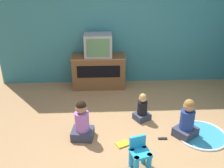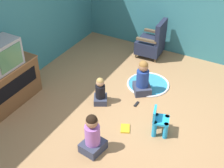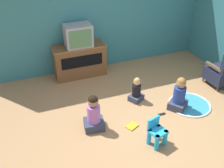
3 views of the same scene
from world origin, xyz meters
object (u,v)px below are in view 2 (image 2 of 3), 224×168
(yellow_kid_chair, at_px, (160,123))
(book, at_px, (125,128))
(black_armchair, at_px, (152,43))
(child_watching_center, at_px, (100,92))
(remote_control, at_px, (136,104))
(child_watching_left, at_px, (143,79))
(television, at_px, (1,55))
(tv_cabinet, at_px, (8,85))
(child_watching_right, at_px, (92,136))

(yellow_kid_chair, height_order, book, yellow_kid_chair)
(black_armchair, height_order, child_watching_center, black_armchair)
(yellow_kid_chair, bearing_deg, remote_control, 36.53)
(child_watching_left, height_order, child_watching_center, child_watching_left)
(television, relative_size, child_watching_center, 1.12)
(tv_cabinet, bearing_deg, child_watching_right, -97.89)
(book, bearing_deg, black_armchair, -11.83)
(yellow_kid_chair, bearing_deg, black_armchair, 9.91)
(television, distance_m, black_armchair, 3.30)
(child_watching_right, bearing_deg, yellow_kid_chair, -33.13)
(television, xyz_separation_m, child_watching_center, (0.80, -1.42, -0.78))
(remote_control, bearing_deg, tv_cabinet, -61.84)
(black_armchair, relative_size, child_watching_right, 1.26)
(tv_cabinet, relative_size, remote_control, 8.00)
(black_armchair, distance_m, child_watching_right, 3.12)
(tv_cabinet, height_order, yellow_kid_chair, tv_cabinet)
(child_watching_right, bearing_deg, remote_control, 3.36)
(yellow_kid_chair, xyz_separation_m, remote_control, (0.48, 0.63, -0.20))
(television, relative_size, remote_control, 3.98)
(tv_cabinet, xyz_separation_m, child_watching_right, (-0.27, -1.95, -0.09))
(black_armchair, height_order, child_watching_left, black_armchair)
(child_watching_left, bearing_deg, yellow_kid_chair, -177.65)
(black_armchair, xyz_separation_m, yellow_kid_chair, (-2.25, -1.11, -0.12))
(child_watching_center, height_order, remote_control, child_watching_center)
(book, distance_m, remote_control, 0.69)
(tv_cabinet, relative_size, book, 4.81)
(child_watching_left, distance_m, book, 1.13)
(tv_cabinet, relative_size, child_watching_left, 1.73)
(television, height_order, yellow_kid_chair, television)
(television, relative_size, child_watching_left, 0.86)
(tv_cabinet, xyz_separation_m, book, (0.38, -2.17, -0.38))
(black_armchair, height_order, remote_control, black_armchair)
(tv_cabinet, bearing_deg, remote_control, -62.75)
(yellow_kid_chair, height_order, child_watching_right, child_watching_right)
(child_watching_center, distance_m, book, 0.87)
(remote_control, bearing_deg, black_armchair, -164.10)
(child_watching_right, bearing_deg, television, 89.98)
(yellow_kid_chair, bearing_deg, child_watching_right, 122.69)
(yellow_kid_chair, bearing_deg, book, 94.69)
(child_watching_center, bearing_deg, yellow_kid_chair, -129.26)
(child_watching_left, bearing_deg, child_watching_right, 142.47)
(yellow_kid_chair, relative_size, book, 1.92)
(book, bearing_deg, remote_control, -15.69)
(black_armchair, bearing_deg, remote_control, 12.03)
(black_armchair, xyz_separation_m, remote_control, (-1.77, -0.47, -0.33))
(child_watching_left, relative_size, child_watching_right, 1.00)
(child_watching_left, relative_size, child_watching_center, 1.30)
(black_armchair, xyz_separation_m, child_watching_left, (-1.37, -0.40, -0.03))
(remote_control, bearing_deg, child_watching_center, -66.10)
(yellow_kid_chair, distance_m, book, 0.59)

